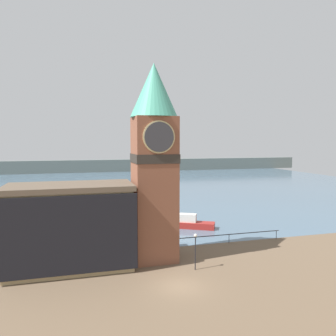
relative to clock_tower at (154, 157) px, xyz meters
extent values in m
plane|color=brown|center=(0.53, -7.04, -10.69)|extent=(160.00, 160.00, 0.00)
cube|color=slate|center=(0.53, 63.11, -10.69)|extent=(160.00, 120.00, 0.00)
cube|color=slate|center=(0.53, 103.11, -8.19)|extent=(180.00, 3.00, 5.00)
cube|color=#232328|center=(9.93, 2.86, -9.64)|extent=(13.69, 0.08, 0.08)
cylinder|color=#232328|center=(3.39, 2.86, -10.16)|extent=(0.07, 0.07, 1.05)
cylinder|color=#232328|center=(9.93, 2.86, -10.16)|extent=(0.07, 0.07, 1.05)
cylinder|color=#232328|center=(16.48, 2.86, -10.16)|extent=(0.07, 0.07, 1.05)
cube|color=brown|center=(-0.01, 0.01, -3.31)|extent=(4.20, 4.20, 14.76)
cube|color=#2D2823|center=(-0.01, 0.01, -0.11)|extent=(4.32, 4.32, 0.90)
cylinder|color=tan|center=(-0.01, -2.15, 2.03)|extent=(3.17, 0.12, 3.17)
cylinder|color=#333338|center=(-0.01, -2.23, 2.03)|extent=(2.88, 0.12, 2.88)
cylinder|color=tan|center=(2.15, 0.01, 2.03)|extent=(0.12, 3.17, 3.17)
cylinder|color=#333338|center=(2.23, 0.01, 2.03)|extent=(0.12, 2.88, 2.88)
cone|color=teal|center=(-0.01, 0.01, 6.77)|extent=(4.83, 4.83, 5.41)
cube|color=tan|center=(-8.37, -0.17, -6.84)|extent=(11.53, 5.64, 7.69)
cube|color=brown|center=(-8.37, -0.17, -2.75)|extent=(11.93, 6.04, 0.50)
cube|color=black|center=(-8.37, -3.14, -6.69)|extent=(12.03, 0.30, 7.07)
cube|color=maroon|center=(8.23, 10.41, -10.25)|extent=(5.85, 4.23, 0.88)
cube|color=silver|center=(7.33, 10.88, -9.25)|extent=(2.79, 2.27, 1.13)
cylinder|color=black|center=(1.89, -0.85, -10.39)|extent=(0.27, 0.27, 0.60)
sphere|color=black|center=(1.89, -0.85, -10.09)|extent=(0.28, 0.28, 0.28)
cylinder|color=black|center=(3.10, -3.94, -9.06)|extent=(0.10, 0.10, 3.26)
sphere|color=silver|center=(3.10, -3.94, -7.33)|extent=(0.32, 0.32, 0.32)
camera|label=1|loc=(-7.47, -32.71, 1.54)|focal=35.00mm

